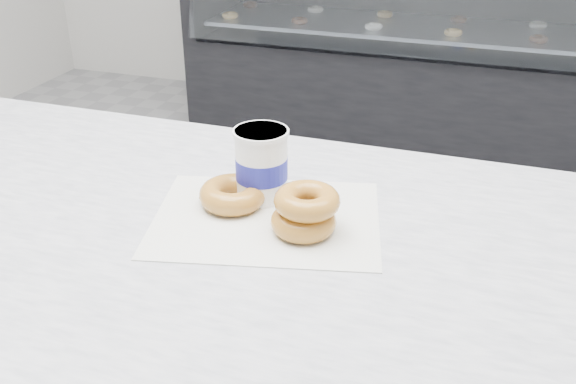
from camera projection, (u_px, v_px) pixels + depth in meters
name	position (u px, v px, depth m)	size (l,w,h in m)	color
display_case	(416.00, 43.00, 3.43)	(2.40, 0.74, 1.25)	black
wax_paper	(266.00, 218.00, 0.97)	(0.34, 0.26, 0.00)	silver
donut_single	(233.00, 194.00, 1.00)	(0.11, 0.11, 0.04)	#BA7B33
donut_stack	(305.00, 211.00, 0.92)	(0.13, 0.13, 0.07)	#BA7B33
coffee_cup	(261.00, 164.00, 1.01)	(0.10, 0.10, 0.12)	white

